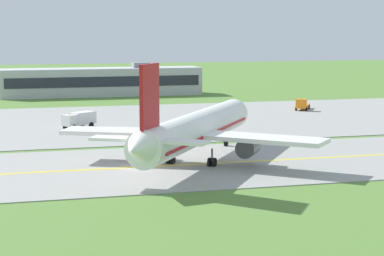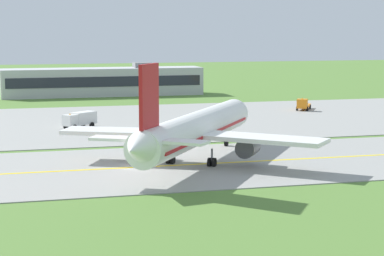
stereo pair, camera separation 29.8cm
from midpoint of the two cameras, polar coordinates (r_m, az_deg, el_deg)
ground_plane at (r=86.56m, az=-4.39°, el=-3.11°), size 500.00×500.00×0.00m
taxiway_strip at (r=86.55m, az=-4.39°, el=-3.07°), size 240.00×28.00×0.10m
apron_pad at (r=129.19m, az=-3.65°, el=0.54°), size 140.00×52.00×0.10m
taxiway_centreline at (r=86.54m, az=-4.39°, el=-3.04°), size 220.00×0.60×0.01m
airplane_lead at (r=88.57m, az=0.15°, el=-0.13°), size 29.02×34.69×12.70m
service_truck_baggage at (r=121.41m, az=-8.77°, el=0.70°), size 6.01×5.27×2.60m
service_truck_catering at (r=147.21m, az=8.44°, el=1.80°), size 5.05×6.54×2.59m
terminal_building at (r=178.42m, az=-7.01°, el=3.56°), size 47.65×8.82×7.84m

